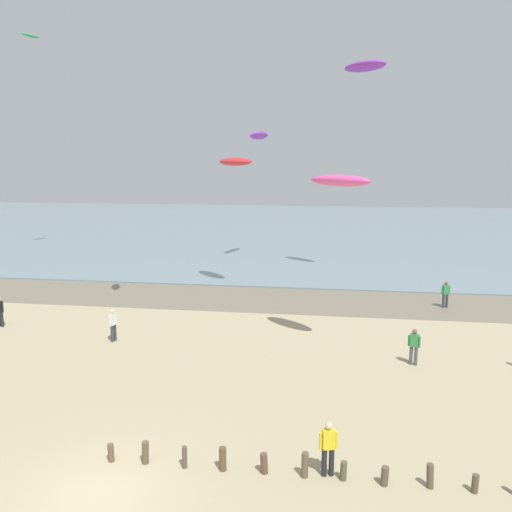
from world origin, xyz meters
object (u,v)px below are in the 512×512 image
person_left_flank (328,447)px  kite_aloft_4 (30,35)px  person_far_down_beach (0,311)px  kite_aloft_3 (235,162)px  kite_aloft_5 (259,136)px  kite_aloft_2 (365,66)px  person_nearest_camera (446,294)px  person_right_flank (113,324)px  kite_aloft_6 (340,180)px  person_by_waterline (414,346)px

person_left_flank → kite_aloft_4: 47.33m
kite_aloft_4 → person_far_down_beach: bearing=-137.9°
kite_aloft_3 → kite_aloft_5: bearing=-47.2°
kite_aloft_2 → kite_aloft_5: 11.39m
person_left_flank → kite_aloft_2: bearing=85.3°
person_far_down_beach → kite_aloft_3: (11.67, 10.23, 8.27)m
person_nearest_camera → kite_aloft_5: kite_aloft_5 is taller
person_left_flank → person_right_flank: bearing=137.5°
kite_aloft_6 → kite_aloft_4: bearing=0.9°
person_right_flank → kite_aloft_3: 14.90m
person_by_waterline → person_far_down_beach: 22.39m
person_right_flank → kite_aloft_2: kite_aloft_2 is taller
person_by_waterline → person_left_flank: size_ratio=1.00×
person_left_flank → kite_aloft_2: 30.42m
person_far_down_beach → person_right_flank: bearing=-10.6°
person_nearest_camera → kite_aloft_4: size_ratio=0.87×
person_by_waterline → person_left_flank: (-3.85, -9.13, 0.00)m
kite_aloft_4 → kite_aloft_5: (21.42, -0.66, -9.17)m
kite_aloft_4 → person_left_flank: bearing=-121.6°
kite_aloft_2 → kite_aloft_4: bearing=-153.3°
person_left_flank → person_far_down_beach: (-18.41, 11.55, 0.00)m
kite_aloft_5 → person_nearest_camera: bearing=-118.3°
person_right_flank → person_nearest_camera: bearing=25.9°
person_far_down_beach → kite_aloft_6: kite_aloft_6 is taller
person_far_down_beach → kite_aloft_3: 17.59m
person_right_flank → kite_aloft_4: size_ratio=0.87×
person_left_flank → person_right_flank: size_ratio=1.00×
kite_aloft_4 → kite_aloft_6: (28.19, -22.30, -12.27)m
person_by_waterline → kite_aloft_6: 8.34m
person_right_flank → kite_aloft_5: (4.63, 21.93, 10.53)m
kite_aloft_2 → kite_aloft_3: 12.11m
person_nearest_camera → kite_aloft_6: bearing=-129.1°
person_by_waterline → kite_aloft_2: bearing=95.6°
person_left_flank → person_right_flank: same height
person_left_flank → person_right_flank: 15.06m
kite_aloft_6 → person_left_flank: bearing=127.6°
kite_aloft_2 → person_by_waterline: bearing=-45.5°
person_nearest_camera → person_right_flank: size_ratio=1.00×
person_far_down_beach → person_nearest_camera: bearing=16.4°
kite_aloft_3 → kite_aloft_5: 10.57m
person_nearest_camera → person_by_waterline: same height
person_right_flank → kite_aloft_3: bearing=69.4°
kite_aloft_2 → kite_aloft_6: (-1.86, -15.82, -7.72)m
person_nearest_camera → kite_aloft_6: kite_aloft_6 is taller
person_far_down_beach → kite_aloft_5: kite_aloft_5 is taller
kite_aloft_5 → kite_aloft_2: bearing=-109.0°
person_by_waterline → kite_aloft_4: bearing=143.3°
person_far_down_beach → kite_aloft_6: 20.15m
person_far_down_beach → person_by_waterline: bearing=-6.2°
person_far_down_beach → kite_aloft_3: size_ratio=0.48×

